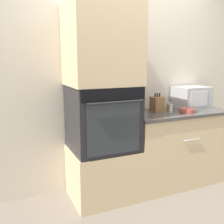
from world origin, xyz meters
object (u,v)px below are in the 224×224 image
(microwave, at_px, (191,97))
(knife_block, at_px, (157,104))
(condiment_jar_near, at_px, (169,107))
(condiment_jar_mid, at_px, (141,112))
(wall_oven, at_px, (103,118))
(condiment_jar_far, at_px, (171,109))
(bowl, at_px, (187,110))

(microwave, xyz_separation_m, knife_block, (-0.56, -0.06, -0.05))
(microwave, distance_m, condiment_jar_near, 0.42)
(condiment_jar_near, distance_m, condiment_jar_mid, 0.46)
(wall_oven, distance_m, condiment_jar_near, 0.88)
(wall_oven, xyz_separation_m, knife_block, (0.71, 0.06, 0.09))
(condiment_jar_far, bearing_deg, wall_oven, 175.66)
(knife_block, xyz_separation_m, condiment_jar_far, (0.11, -0.12, -0.04))
(knife_block, relative_size, condiment_jar_far, 2.25)
(wall_oven, xyz_separation_m, bowl, (0.99, -0.15, 0.03))
(knife_block, height_order, condiment_jar_near, knife_block)
(microwave, relative_size, knife_block, 1.89)
(bowl, distance_m, condiment_jar_mid, 0.57)
(knife_block, bearing_deg, microwave, 6.49)
(microwave, bearing_deg, knife_block, -173.51)
(wall_oven, relative_size, microwave, 1.66)
(microwave, relative_size, condiment_jar_mid, 5.64)
(bowl, distance_m, condiment_jar_far, 0.19)
(knife_block, relative_size, condiment_jar_near, 2.29)
(bowl, height_order, condiment_jar_mid, condiment_jar_mid)
(condiment_jar_mid, bearing_deg, bowl, -8.21)
(bowl, distance_m, condiment_jar_near, 0.23)
(wall_oven, xyz_separation_m, condiment_jar_near, (0.88, 0.05, 0.05))
(wall_oven, height_order, condiment_jar_near, wall_oven)
(condiment_jar_far, bearing_deg, microwave, 22.09)
(wall_oven, bearing_deg, condiment_jar_far, -4.34)
(knife_block, distance_m, bowl, 0.35)
(microwave, height_order, knife_block, microwave)
(condiment_jar_near, bearing_deg, condiment_jar_far, -113.25)
(knife_block, xyz_separation_m, condiment_jar_mid, (-0.28, -0.12, -0.05))
(knife_block, height_order, condiment_jar_far, knife_block)
(condiment_jar_near, bearing_deg, wall_oven, -176.75)
(condiment_jar_mid, bearing_deg, knife_block, 23.38)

